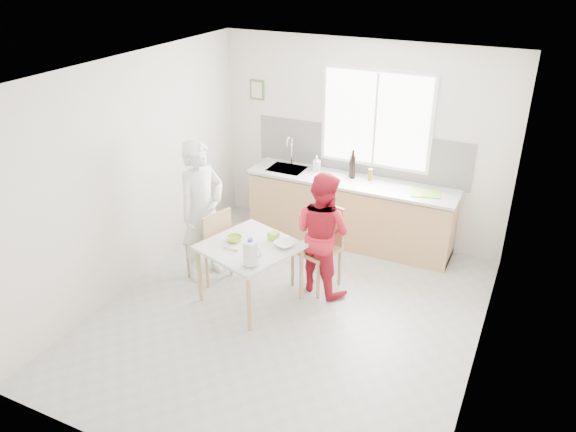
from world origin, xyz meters
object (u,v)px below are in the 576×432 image
Objects in this scene: person_red at (322,233)px; milk_jug at (251,252)px; person_white at (202,211)px; bowl_green at (234,239)px; chair_far at (321,242)px; bowl_white at (284,244)px; dining_table at (250,251)px; wine_bottle_a at (353,167)px; chair_left at (212,241)px; wine_bottle_b at (352,166)px.

milk_jug is at bearing 83.87° from person_red.
person_white reaches higher than bowl_green.
person_white is 9.79× the size of bowl_green.
chair_far reaches higher than bowl_white.
wine_bottle_a is at bearing 74.71° from dining_table.
person_red is at bearing 83.87° from milk_jug.
wine_bottle_a reaches higher than chair_left.
milk_jug is (-0.14, -0.51, 0.13)m from bowl_white.
bowl_green is 0.58m from bowl_white.
chair_far is (0.58, 0.68, -0.09)m from dining_table.
milk_jug is at bearing -91.34° from chair_far.
dining_table is 3.68× the size of wine_bottle_a.
milk_jug is at bearing -103.71° from person_white.
bowl_green is 0.60× the size of wine_bottle_b.
dining_table is 2.02m from wine_bottle_a.
bowl_green is (0.44, -0.19, 0.23)m from chair_left.
chair_far is (1.23, 0.48, 0.04)m from chair_left.
chair_left is 1.32m from chair_far.
chair_left is at bearing 162.42° from dining_table.
dining_table is at bearing -3.54° from bowl_green.
wine_bottle_b is at bearing 129.88° from wine_bottle_a.
bowl_green is 0.62× the size of milk_jug.
dining_table is at bearing 59.74° from person_red.
chair_left reaches higher than dining_table.
chair_far is 0.61m from bowl_white.
bowl_green reaches higher than dining_table.
bowl_white is at bearing 74.81° from person_red.
chair_far is at bearing 40.33° from bowl_green.
bowl_white is 1.83m from wine_bottle_b.
dining_table is 1.25× the size of chair_left.
chair_left is 2.15m from wine_bottle_b.
dining_table is 0.49m from milk_jug.
person_red is at bearing -59.28° from person_white.
milk_jug is (0.87, -0.57, 0.36)m from chair_left.
chair_left is at bearing 33.77° from person_red.
milk_jug reaches higher than bowl_green.
wine_bottle_b reaches higher than milk_jug.
chair_left is 1.10m from milk_jug.
person_red reaches higher than chair_left.
chair_far is at bearing -44.50° from person_red.
wine_bottle_a is (0.16, 1.76, 0.33)m from bowl_white.
bowl_green is (-0.21, 0.01, 0.10)m from dining_table.
dining_table is 6.56× the size of bowl_green.
wine_bottle_a reaches higher than bowl_green.
milk_jug is (1.01, -0.61, 0.00)m from person_white.
bowl_green is (-0.84, -0.57, 0.00)m from person_red.
chair_left is at bearing 176.75° from bowl_white.
wine_bottle_a is (1.30, 1.66, 0.20)m from person_white.
chair_far is at bearing 67.47° from bowl_white.
wine_bottle_a is (-0.06, 1.22, 0.52)m from chair_far.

